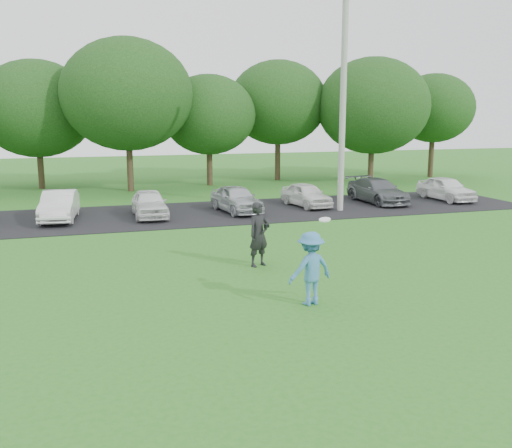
{
  "coord_description": "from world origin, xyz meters",
  "views": [
    {
      "loc": [
        -4.78,
        -11.92,
        4.44
      ],
      "look_at": [
        0.0,
        3.5,
        1.3
      ],
      "focal_mm": 40.0,
      "sensor_mm": 36.0,
      "label": 1
    }
  ],
  "objects": [
    {
      "name": "ground",
      "position": [
        0.0,
        0.0,
        0.0
      ],
      "size": [
        100.0,
        100.0,
        0.0
      ],
      "primitive_type": "plane",
      "color": "#297220",
      "rests_on": "ground"
    },
    {
      "name": "parking_lot",
      "position": [
        0.0,
        13.0,
        0.01
      ],
      "size": [
        32.0,
        6.5,
        0.03
      ],
      "primitive_type": "cube",
      "color": "black",
      "rests_on": "ground"
    },
    {
      "name": "utility_pole",
      "position": [
        6.65,
        11.81,
        5.0
      ],
      "size": [
        0.28,
        0.28,
        10.0
      ],
      "primitive_type": "cylinder",
      "color": "#A7A7A2",
      "rests_on": "ground"
    },
    {
      "name": "frisbee_player",
      "position": [
        0.26,
        0.01,
        0.88
      ],
      "size": [
        1.24,
        0.86,
        2.07
      ],
      "color": "teal",
      "rests_on": "ground"
    },
    {
      "name": "camera_bystander",
      "position": [
        0.13,
        3.66,
        0.95
      ],
      "size": [
        0.82,
        0.69,
        1.9
      ],
      "color": "black",
      "rests_on": "ground"
    },
    {
      "name": "parked_cars",
      "position": [
        -0.2,
        12.98,
        0.62
      ],
      "size": [
        28.23,
        4.72,
        1.23
      ],
      "color": "silver",
      "rests_on": "parking_lot"
    },
    {
      "name": "tree_row",
      "position": [
        1.51,
        22.76,
        4.91
      ],
      "size": [
        42.39,
        9.85,
        8.64
      ],
      "color": "#38281C",
      "rests_on": "ground"
    }
  ]
}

